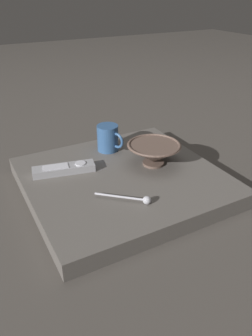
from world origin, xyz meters
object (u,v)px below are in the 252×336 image
object	(u,v)px
teaspoon	(138,199)
tv_remote_near	(64,169)
cereal_bowl	(154,153)
coffee_mug	(108,138)

from	to	relation	value
teaspoon	tv_remote_near	bearing A→B (deg)	-64.10
tv_remote_near	cereal_bowl	bearing A→B (deg)	162.52
cereal_bowl	coffee_mug	size ratio (longest dim) A/B	1.68
cereal_bowl	tv_remote_near	size ratio (longest dim) A/B	0.88
cereal_bowl	tv_remote_near	bearing A→B (deg)	-17.48
coffee_mug	teaspoon	distance (m)	0.33
coffee_mug	tv_remote_near	size ratio (longest dim) A/B	0.53
coffee_mug	teaspoon	xyz separation A→B (m)	(0.07, 0.32, -0.03)
tv_remote_near	teaspoon	bearing A→B (deg)	115.90
teaspoon	tv_remote_near	size ratio (longest dim) A/B	0.62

